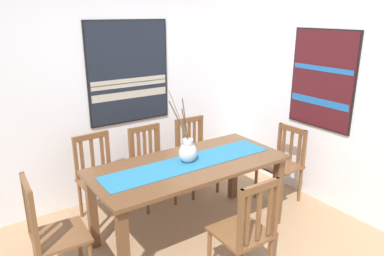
{
  "coord_description": "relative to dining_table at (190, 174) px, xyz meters",
  "views": [
    {
      "loc": [
        -1.63,
        -2.05,
        2.15
      ],
      "look_at": [
        0.27,
        0.74,
        1.06
      ],
      "focal_mm": 33.98,
      "sensor_mm": 36.0,
      "label": 1
    }
  ],
  "objects": [
    {
      "name": "centerpiece_vase",
      "position": [
        -0.0,
        0.02,
        0.23
      ],
      "size": [
        0.27,
        0.29,
        0.67
      ],
      "color": "silver",
      "rests_on": "dining_table"
    },
    {
      "name": "painting_on_back_wall",
      "position": [
        -0.03,
        1.2,
        0.82
      ],
      "size": [
        0.99,
        0.05,
        1.17
      ],
      "color": "black"
    },
    {
      "name": "chair_3",
      "position": [
        0.01,
        0.82,
        -0.19
      ],
      "size": [
        0.43,
        0.43,
        0.9
      ],
      "color": "brown",
      "rests_on": "ground_plane"
    },
    {
      "name": "chair_4",
      "position": [
        -0.61,
        0.82,
        -0.19
      ],
      "size": [
        0.44,
        0.44,
        0.92
      ],
      "color": "brown",
      "rests_on": "ground_plane"
    },
    {
      "name": "chair_1",
      "position": [
        0.61,
        0.8,
        -0.19
      ],
      "size": [
        0.43,
        0.43,
        0.91
      ],
      "color": "brown",
      "rests_on": "ground_plane"
    },
    {
      "name": "chair_2",
      "position": [
        -1.29,
        0.03,
        -0.18
      ],
      "size": [
        0.44,
        0.44,
        0.96
      ],
      "color": "brown",
      "rests_on": "ground_plane"
    },
    {
      "name": "chair_5",
      "position": [
        -0.01,
        -0.81,
        -0.18
      ],
      "size": [
        0.43,
        0.43,
        0.95
      ],
      "color": "brown",
      "rests_on": "ground_plane"
    },
    {
      "name": "wall_side",
      "position": [
        1.72,
        -0.59,
        0.69
      ],
      "size": [
        0.12,
        6.4,
        2.7
      ],
      "primitive_type": "cube",
      "color": "silver",
      "rests_on": "ground_plane"
    },
    {
      "name": "chair_0",
      "position": [
        1.31,
        0.0,
        -0.2
      ],
      "size": [
        0.43,
        0.43,
        0.88
      ],
      "color": "brown",
      "rests_on": "ground_plane"
    },
    {
      "name": "painting_on_side_wall",
      "position": [
        1.65,
        -0.17,
        0.77
      ],
      "size": [
        0.05,
        0.81,
        1.09
      ],
      "color": "black"
    },
    {
      "name": "dining_table",
      "position": [
        0.0,
        0.0,
        0.0
      ],
      "size": [
        1.88,
        0.86,
        0.78
      ],
      "color": "brown",
      "rests_on": "ground_plane"
    },
    {
      "name": "wall_back",
      "position": [
        -0.14,
        1.27,
        0.69
      ],
      "size": [
        6.4,
        0.12,
        2.7
      ],
      "primitive_type": "cube",
      "color": "silver",
      "rests_on": "ground_plane"
    },
    {
      "name": "table_runner",
      "position": [
        -0.0,
        -0.0,
        0.12
      ],
      "size": [
        1.73,
        0.36,
        0.01
      ],
      "primitive_type": "cube",
      "color": "#236B93",
      "rests_on": "dining_table"
    }
  ]
}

